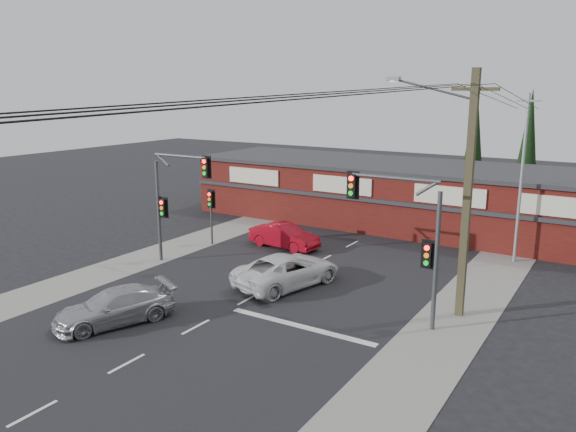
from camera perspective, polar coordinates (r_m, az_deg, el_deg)
The scene contains 18 objects.
ground at distance 25.61m, azimuth -3.77°, elevation -8.30°, with size 120.00×120.00×0.00m, color black.
road_strip at distance 29.57m, azimuth 1.91°, elevation -5.33°, with size 14.00×70.00×0.01m, color black.
verge_left at distance 34.42m, azimuth -10.45°, elevation -2.89°, with size 3.00×70.00×0.02m, color gray.
verge_right at distance 26.61m, azimuth 18.12°, elevation -8.09°, with size 3.00×70.00×0.02m, color gray.
stop_line at distance 22.67m, azimuth 1.32°, elevation -11.13°, with size 6.50×0.35×0.01m, color silver.
white_suv at distance 26.86m, azimuth -0.06°, elevation -5.50°, with size 2.55×5.52×1.53m, color silver.
silver_suv at distance 23.77m, azimuth -17.22°, elevation -8.80°, with size 1.94×4.77×1.38m, color #AEB0B3.
red_sedan at distance 33.14m, azimuth -0.39°, elevation -2.03°, with size 1.50×4.32×1.42m, color #9E0918.
lane_dashes at distance 29.68m, azimuth 2.05°, elevation -5.23°, with size 0.12×47.90×0.01m.
shop_building at distance 39.94m, azimuth 9.34°, elevation 2.46°, with size 27.30×8.40×4.22m.
conifer_near at distance 44.75m, azimuth 18.39°, elevation 7.41°, with size 1.80×1.80×9.25m.
conifer_far at distance 46.03m, azimuth 23.25°, elevation 7.16°, with size 1.80×1.80×9.25m.
traffic_mast_left at distance 30.03m, azimuth -11.65°, elevation 2.43°, with size 3.77×0.27×5.97m.
traffic_mast_right at distance 22.20m, azimuth 12.20°, elevation -1.21°, with size 3.96×0.27×5.97m.
pedestal_signal at distance 33.75m, azimuth -7.83°, elevation 1.08°, with size 0.55×0.27×3.38m.
utility_pole at distance 23.35m, azimuth 17.50°, elevation 2.81°, with size 4.38×0.59×10.00m.
steel_pole at distance 32.06m, azimuth 22.65°, elevation 3.75°, with size 1.20×0.16×9.00m.
power_lines at distance 17.76m, azimuth 14.06°, elevation 11.87°, with size 2.01×29.00×1.22m.
Camera 1 is at (14.02, -19.34, 9.24)m, focal length 35.00 mm.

